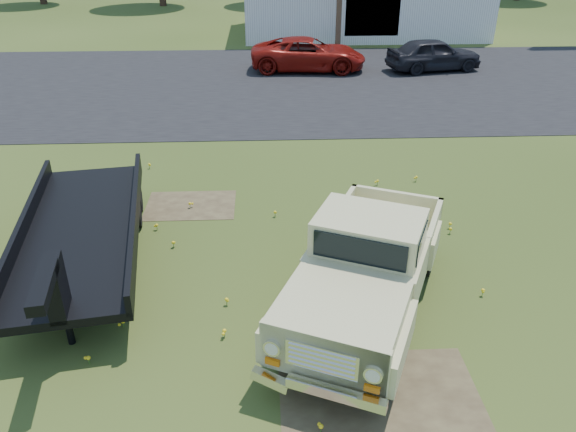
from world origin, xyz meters
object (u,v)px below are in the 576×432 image
object	(u,v)px
vintage_pickup_truck	(367,265)
red_pickup	(308,54)
flatbed_trailer	(80,224)
dark_sedan	(434,55)

from	to	relation	value
vintage_pickup_truck	red_pickup	distance (m)	18.22
flatbed_trailer	red_pickup	distance (m)	17.37
vintage_pickup_truck	flatbed_trailer	size ratio (longest dim) A/B	0.81
red_pickup	dark_sedan	xyz separation A→B (m)	(5.79, -0.33, 0.00)
vintage_pickup_truck	flatbed_trailer	world-z (taller)	vintage_pickup_truck
flatbed_trailer	red_pickup	xyz separation A→B (m)	(5.88, 16.34, -0.18)
flatbed_trailer	dark_sedan	size ratio (longest dim) A/B	1.55
dark_sedan	vintage_pickup_truck	bearing A→B (deg)	150.13
flatbed_trailer	red_pickup	world-z (taller)	flatbed_trailer
vintage_pickup_truck	dark_sedan	xyz separation A→B (m)	(6.22, 17.88, -0.25)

